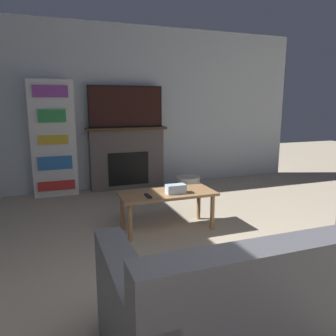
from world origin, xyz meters
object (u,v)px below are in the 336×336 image
at_px(storage_basket, 188,183).
at_px(coffee_table, 167,197).
at_px(fireplace, 127,158).
at_px(couch, 292,304).
at_px(bookshelf, 53,139).
at_px(tv, 126,107).

bearing_deg(storage_basket, coffee_table, -121.06).
xyz_separation_m(fireplace, couch, (0.02, -4.05, -0.23)).
relative_size(couch, coffee_table, 1.91).
relative_size(coffee_table, bookshelf, 0.61).
bearing_deg(tv, coffee_table, -90.11).
bearing_deg(bookshelf, tv, 0.14).
relative_size(fireplace, tv, 1.09).
distance_m(couch, coffee_table, 2.03).
bearing_deg(tv, fireplace, 90.00).
xyz_separation_m(coffee_table, storage_basket, (0.95, 1.58, -0.27)).
height_order(couch, storage_basket, couch).
relative_size(tv, couch, 0.59).
bearing_deg(coffee_table, bookshelf, 120.16).
bearing_deg(couch, coffee_table, 90.60).
xyz_separation_m(couch, bookshelf, (-1.18, 4.02, 0.59)).
height_order(coffee_table, bookshelf, bookshelf).
bearing_deg(fireplace, bookshelf, -178.88).
bearing_deg(fireplace, coffee_table, -90.11).
xyz_separation_m(fireplace, tv, (0.00, -0.02, 0.85)).
height_order(fireplace, coffee_table, fireplace).
distance_m(fireplace, tv, 0.85).
height_order(tv, couch, tv).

